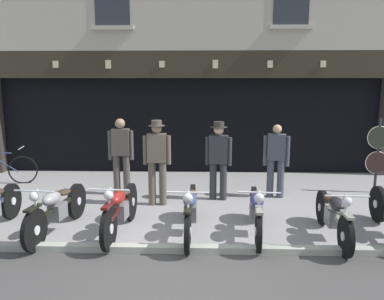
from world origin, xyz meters
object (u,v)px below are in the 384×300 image
Objects in this scene: leaning_bicycle at (0,169)px; motorcycle_center_right at (256,211)px; motorcycle_left at (57,208)px; assistant_far_right at (276,158)px; motorcycle_right at (334,214)px; salesman_left at (121,153)px; motorcycle_center at (190,210)px; tyre_sign_pole at (378,151)px; salesman_right at (218,157)px; shopkeeper_center at (157,158)px; advert_board_near at (113,112)px; motorcycle_center_left at (120,209)px.

motorcycle_center_right is at bearing 51.39° from leaning_bicycle.
motorcycle_left is 4.56m from assistant_far_right.
motorcycle_right is 2.40m from assistant_far_right.
salesman_left is 3.39m from assistant_far_right.
tyre_sign_pole reaches higher than motorcycle_center.
tyre_sign_pole is 1.00× the size of leaning_bicycle.
motorcycle_center is (2.20, 0.01, -0.00)m from motorcycle_left.
motorcycle_center is 2.82m from salesman_left.
motorcycle_center_right is 6.60m from leaning_bicycle.
motorcycle_right is 4.59m from salesman_left.
motorcycle_right is 1.20× the size of assistant_far_right.
salesman_left is at bearing -98.36° from motorcycle_left.
assistant_far_right is (3.39, -0.10, -0.07)m from salesman_left.
salesman_right is at bearing -103.72° from motorcycle_center.
motorcycle_left is 2.22m from shopkeeper_center.
motorcycle_right is at bearing -46.22° from advert_board_near.
tyre_sign_pole is 8.94m from leaning_bicycle.
motorcycle_center_left reaches higher than motorcycle_left.
salesman_left reaches higher than assistant_far_right.
motorcycle_center_left is at bearing 99.77° from salesman_left.
salesman_right reaches higher than motorcycle_center_right.
motorcycle_center_left is 1.17× the size of tyre_sign_pole.
leaning_bicycle reaches higher than motorcycle_right.
salesman_left is 0.98× the size of shopkeeper_center.
assistant_far_right is at bearing -103.79° from motorcycle_center_right.
shopkeeper_center is 4.37m from leaning_bicycle.
tyre_sign_pole is (2.34, 0.41, 0.09)m from assistant_far_right.
motorcycle_center reaches higher than motorcycle_left.
assistant_far_right reaches higher than leaning_bicycle.
salesman_right is at bearing -164.50° from shopkeeper_center.
advert_board_near is at bearing -49.55° from motorcycle_center_right.
salesman_left reaches higher than motorcycle_left.
assistant_far_right is at bearing 176.79° from salesman_left.
leaning_bicycle is at bearing -23.10° from motorcycle_center_right.
salesman_left is 5.74m from tyre_sign_pole.
motorcycle_center is at bearing -173.45° from motorcycle_left.
advert_board_near reaches higher than motorcycle_left.
advert_board_near reaches higher than motorcycle_right.
assistant_far_right is at bearing -75.15° from motorcycle_right.
tyre_sign_pole is (1.85, 2.71, 0.55)m from motorcycle_right.
tyre_sign_pole is at bearing -178.48° from salesman_left.
motorcycle_right is at bearing -178.48° from motorcycle_center_left.
motorcycle_left is at bearing -157.81° from tyre_sign_pole.
salesman_left reaches higher than motorcycle_center_right.
motorcycle_left is 2.19× the size of advert_board_near.
advert_board_near reaches higher than motorcycle_center_right.
advert_board_near is (-4.57, 4.77, 1.27)m from motorcycle_right.
tyre_sign_pole is at bearing -160.82° from salesman_right.
motorcycle_center_left is 1.17× the size of salesman_left.
shopkeeper_center is 1.04× the size of salesman_right.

